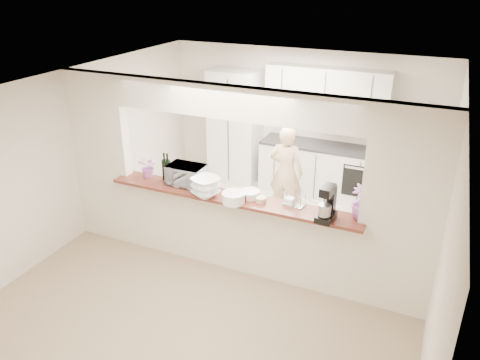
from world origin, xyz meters
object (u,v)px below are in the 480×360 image
Objects in this scene: refrigerator at (417,165)px; toaster_oven at (186,175)px; person at (286,173)px; stand_mixer at (327,204)px.

toaster_oven is at bearing -136.56° from refrigerator.
stand_mixer is at bearing 122.73° from person.
person is (0.86, 1.62, -0.46)m from toaster_oven.
refrigerator reaches higher than person.
refrigerator reaches higher than stand_mixer.
person reaches higher than toaster_oven.
toaster_oven is 1.89m from person.
person is (-1.09, 1.80, -0.52)m from stand_mixer.
refrigerator is 3.81m from toaster_oven.
stand_mixer reaches higher than toaster_oven.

